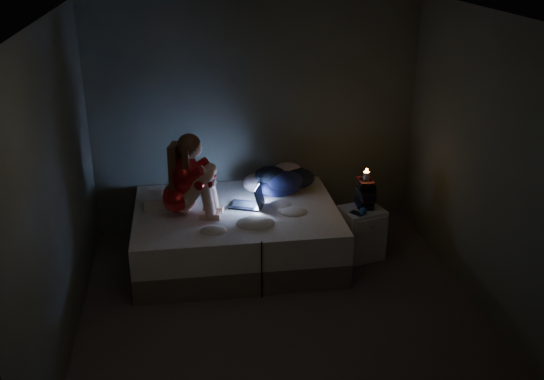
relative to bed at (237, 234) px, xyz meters
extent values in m
cube|color=#4D4543|center=(0.31, -1.10, -0.29)|extent=(3.60, 3.80, 0.02)
cube|color=silver|center=(0.31, -1.10, 2.33)|extent=(3.60, 3.80, 0.02)
cube|color=#4F5346|center=(0.31, 0.81, 1.02)|extent=(3.60, 0.02, 2.60)
cube|color=#4F5346|center=(0.31, -3.01, 1.02)|extent=(3.60, 0.02, 2.60)
cube|color=#4F5346|center=(-1.50, -1.10, 1.02)|extent=(0.02, 3.80, 2.60)
cube|color=#4F5346|center=(2.12, -1.10, 1.02)|extent=(0.02, 3.80, 2.60)
cube|color=white|center=(-0.71, 0.19, 0.35)|extent=(0.43, 0.31, 0.12)
cube|color=silver|center=(1.30, -0.14, -0.01)|extent=(0.49, 0.45, 0.54)
cylinder|color=beige|center=(1.33, -0.10, 0.62)|extent=(0.07, 0.07, 0.08)
cube|color=black|center=(1.18, -0.22, 0.27)|extent=(0.11, 0.16, 0.01)
sphere|color=#265292|center=(1.23, -0.26, 0.30)|extent=(0.08, 0.08, 0.08)
camera|label=1|loc=(-0.48, -5.76, 2.92)|focal=40.98mm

